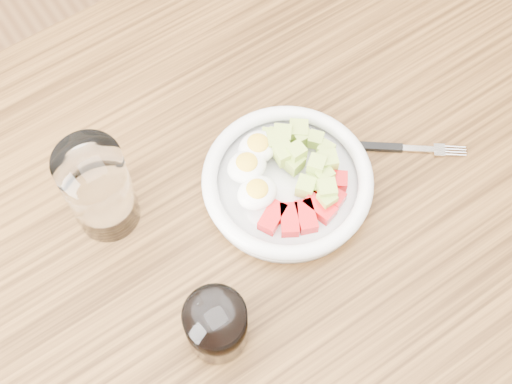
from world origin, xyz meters
TOP-DOWN VIEW (x-y plane):
  - ground at (0.00, 0.00)m, footprint 4.00×4.00m
  - dining_table at (0.00, 0.00)m, footprint 1.50×0.90m
  - bowl at (0.04, 0.01)m, footprint 0.24×0.24m
  - fork at (0.20, -0.03)m, footprint 0.15×0.12m
  - water_glass at (-0.19, 0.11)m, footprint 0.09×0.09m
  - coffee_glass at (-0.16, -0.12)m, footprint 0.08×0.08m

SIDE VIEW (x-z plane):
  - ground at x=0.00m, z-range 0.00..0.00m
  - dining_table at x=0.00m, z-range 0.28..1.05m
  - fork at x=0.20m, z-range 0.77..0.78m
  - bowl at x=0.04m, z-range 0.76..0.82m
  - coffee_glass at x=-0.16m, z-range 0.77..0.86m
  - water_glass at x=-0.19m, z-range 0.77..0.92m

